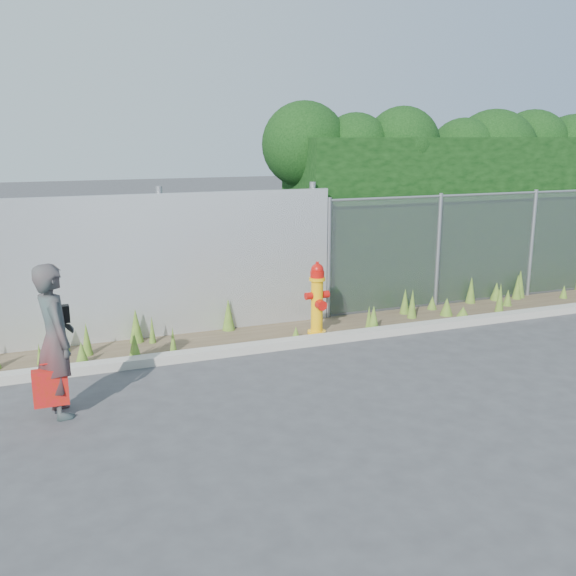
# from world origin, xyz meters

# --- Properties ---
(ground) EXTENTS (80.00, 80.00, 0.00)m
(ground) POSITION_xyz_m (0.00, 0.00, 0.00)
(ground) COLOR #39393C
(ground) RESTS_ON ground
(curb) EXTENTS (16.00, 0.22, 0.12)m
(curb) POSITION_xyz_m (0.00, 1.80, 0.06)
(curb) COLOR #9E9A8F
(curb) RESTS_ON ground
(weed_strip) EXTENTS (16.00, 1.27, 0.54)m
(weed_strip) POSITION_xyz_m (0.03, 2.50, 0.15)
(weed_strip) COLOR #4D3E2C
(weed_strip) RESTS_ON ground
(corrugated_fence) EXTENTS (8.50, 0.21, 2.30)m
(corrugated_fence) POSITION_xyz_m (-3.25, 3.01, 1.10)
(corrugated_fence) COLOR silver
(corrugated_fence) RESTS_ON ground
(chainlink_fence) EXTENTS (6.50, 0.07, 2.05)m
(chainlink_fence) POSITION_xyz_m (4.25, 3.00, 1.03)
(chainlink_fence) COLOR gray
(chainlink_fence) RESTS_ON ground
(hedge) EXTENTS (7.82, 1.95, 3.64)m
(hedge) POSITION_xyz_m (4.57, 4.05, 2.02)
(hedge) COLOR black
(hedge) RESTS_ON ground
(fire_hydrant) EXTENTS (0.39, 0.35, 1.16)m
(fire_hydrant) POSITION_xyz_m (0.50, 2.21, 0.56)
(fire_hydrant) COLOR #EFAA0C
(fire_hydrant) RESTS_ON ground
(woman) EXTENTS (0.53, 0.70, 1.72)m
(woman) POSITION_xyz_m (-3.35, 0.57, 0.86)
(woman) COLOR #0D5753
(woman) RESTS_ON ground
(red_tote_bag) EXTENTS (0.37, 0.13, 0.48)m
(red_tote_bag) POSITION_xyz_m (-3.44, 0.42, 0.39)
(red_tote_bag) COLOR #A52109
(black_shoulder_bag) EXTENTS (0.26, 0.11, 0.19)m
(black_shoulder_bag) POSITION_xyz_m (-3.30, 0.67, 1.12)
(black_shoulder_bag) COLOR black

